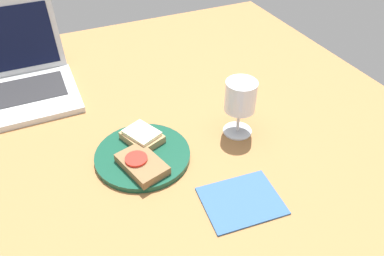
# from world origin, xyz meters

# --- Properties ---
(wooden_table) EXTENTS (1.40, 1.40, 0.03)m
(wooden_table) POSITION_xyz_m (0.00, 0.00, 0.01)
(wooden_table) COLOR #9E6B3D
(wooden_table) RESTS_ON ground
(plate) EXTENTS (0.22, 0.22, 0.01)m
(plate) POSITION_xyz_m (-0.05, -0.06, 0.04)
(plate) COLOR #144733
(plate) RESTS_ON wooden_table
(sandwich_with_tomato) EXTENTS (0.10, 0.13, 0.03)m
(sandwich_with_tomato) POSITION_xyz_m (-0.07, -0.11, 0.05)
(sandwich_with_tomato) COLOR brown
(sandwich_with_tomato) RESTS_ON plate
(sandwich_with_cheese) EXTENTS (0.10, 0.11, 0.03)m
(sandwich_with_cheese) POSITION_xyz_m (-0.04, -0.02, 0.06)
(sandwich_with_cheese) COLOR #A88456
(sandwich_with_cheese) RESTS_ON plate
(wine_glass) EXTENTS (0.08, 0.08, 0.15)m
(wine_glass) POSITION_xyz_m (0.19, -0.07, 0.13)
(wine_glass) COLOR white
(wine_glass) RESTS_ON wooden_table
(laptop) EXTENTS (0.33, 0.32, 0.23)m
(laptop) POSITION_xyz_m (-0.30, 0.35, 0.07)
(laptop) COLOR silver
(laptop) RESTS_ON wooden_table
(napkin) EXTENTS (0.17, 0.14, 0.00)m
(napkin) POSITION_xyz_m (0.09, -0.27, 0.03)
(napkin) COLOR #33598C
(napkin) RESTS_ON wooden_table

